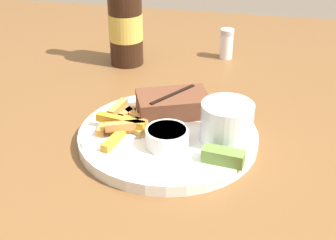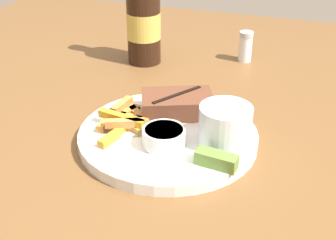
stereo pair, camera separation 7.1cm
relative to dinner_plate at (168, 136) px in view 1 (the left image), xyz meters
The scene contains 11 objects.
dining_table 0.07m from the dinner_plate, ahead, with size 1.40×1.40×0.74m.
dinner_plate is the anchor object (origin of this frame).
steak_portion 0.07m from the dinner_plate, 94.98° to the left, with size 0.13×0.11×0.03m.
fries_pile 0.08m from the dinner_plate, behind, with size 0.08×0.13×0.02m.
coleslaw_cup 0.10m from the dinner_plate, ahead, with size 0.08×0.08×0.06m.
dipping_sauce_cup 0.05m from the dinner_plate, 79.62° to the right, with size 0.06×0.06×0.03m.
pickle_spear 0.11m from the dinner_plate, 35.54° to the right, with size 0.06×0.03×0.02m.
fork_utensil 0.07m from the dinner_plate, 149.24° to the right, with size 0.12×0.08×0.00m.
knife_utensil 0.03m from the dinner_plate, 121.26° to the left, with size 0.10×0.15×0.01m.
beer_bottle 0.34m from the dinner_plate, 117.74° to the left, with size 0.07×0.07×0.24m.
salt_shaker 0.37m from the dinner_plate, 82.19° to the left, with size 0.03×0.03×0.07m.
Camera 1 is at (0.13, -0.60, 1.13)m, focal length 50.00 mm.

